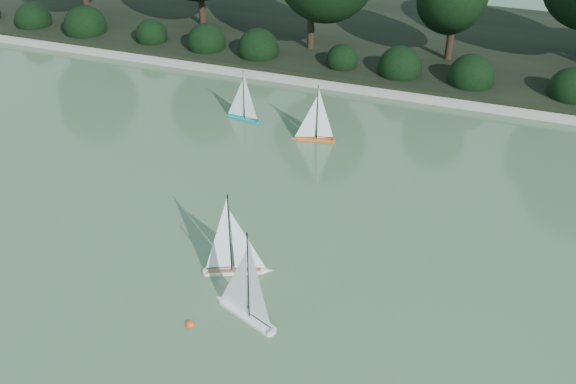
{
  "coord_description": "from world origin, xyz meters",
  "views": [
    {
      "loc": [
        2.54,
        -6.69,
        7.24
      ],
      "look_at": [
        -0.79,
        2.69,
        0.7
      ],
      "focal_mm": 40.0,
      "sensor_mm": 36.0,
      "label": 1
    }
  ],
  "objects": [
    {
      "name": "race_buoy",
      "position": [
        -1.32,
        -0.39,
        0.0
      ],
      "size": [
        0.14,
        0.14,
        0.14
      ],
      "primitive_type": "sphere",
      "color": "#F93F0D",
      "rests_on": "ground"
    },
    {
      "name": "shrub_hedge",
      "position": [
        0.0,
        9.9,
        0.45
      ],
      "size": [
        29.1,
        1.1,
        1.1
      ],
      "color": "black",
      "rests_on": "ground"
    },
    {
      "name": "sailboat_white_b",
      "position": [
        -1.09,
        1.04,
        0.26
      ],
      "size": [
        1.18,
        0.63,
        1.66
      ],
      "color": "silver",
      "rests_on": "ground"
    },
    {
      "name": "pond_coping",
      "position": [
        0.0,
        9.0,
        0.09
      ],
      "size": [
        40.0,
        0.35,
        0.18
      ],
      "primitive_type": "cube",
      "color": "gray",
      "rests_on": "ground"
    },
    {
      "name": "sailboat_teal",
      "position": [
        -3.37,
        6.43,
        0.22
      ],
      "size": [
        1.03,
        0.32,
        1.39
      ],
      "color": "#01888B",
      "rests_on": "ground"
    },
    {
      "name": "sailboat_orange",
      "position": [
        -1.37,
        5.98,
        0.23
      ],
      "size": [
        1.07,
        0.4,
        1.46
      ],
      "color": "#D5581C",
      "rests_on": "ground"
    },
    {
      "name": "far_bank",
      "position": [
        0.0,
        13.0,
        0.15
      ],
      "size": [
        40.0,
        8.0,
        0.3
      ],
      "primitive_type": "cube",
      "color": "black",
      "rests_on": "ground"
    },
    {
      "name": "sailboat_white_a",
      "position": [
        -0.64,
        0.11,
        0.28
      ],
      "size": [
        1.27,
        0.67,
        1.79
      ],
      "color": "silver",
      "rests_on": "ground"
    },
    {
      "name": "ground",
      "position": [
        0.0,
        0.0,
        0.0
      ],
      "size": [
        80.0,
        80.0,
        0.0
      ],
      "primitive_type": "plane",
      "color": "#2F4227",
      "rests_on": "ground"
    }
  ]
}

